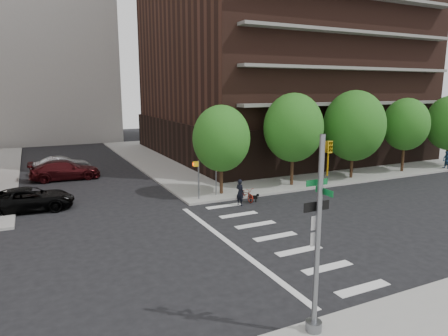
{
  "coord_description": "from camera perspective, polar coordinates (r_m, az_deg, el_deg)",
  "views": [
    {
      "loc": [
        -7.73,
        -16.18,
        7.36
      ],
      "look_at": [
        3.0,
        6.0,
        2.5
      ],
      "focal_mm": 32.0,
      "sensor_mm": 36.0,
      "label": 1
    }
  ],
  "objects": [
    {
      "name": "ground",
      "position": [
        19.39,
        -0.27,
        -11.16
      ],
      "size": [
        120.0,
        120.0,
        0.0
      ],
      "primitive_type": "plane",
      "color": "black",
      "rests_on": "ground"
    },
    {
      "name": "sidewalk_ne",
      "position": [
        49.24,
        9.52,
        2.5
      ],
      "size": [
        39.0,
        33.0,
        0.15
      ],
      "primitive_type": "cube",
      "color": "gray",
      "rests_on": "ground"
    },
    {
      "name": "crosswalk",
      "position": [
        20.36,
        5.43,
        -10.07
      ],
      "size": [
        3.85,
        13.0,
        0.01
      ],
      "color": "silver",
      "rests_on": "ground"
    },
    {
      "name": "tree_a",
      "position": [
        27.53,
        -0.39,
        4.24
      ],
      "size": [
        4.0,
        4.0,
        5.9
      ],
      "color": "#301E11",
      "rests_on": "sidewalk_ne"
    },
    {
      "name": "tree_b",
      "position": [
        30.52,
        9.88,
        5.7
      ],
      "size": [
        4.5,
        4.5,
        6.65
      ],
      "color": "#301E11",
      "rests_on": "sidewalk_ne"
    },
    {
      "name": "tree_c",
      "position": [
        34.36,
        18.09,
        5.75
      ],
      "size": [
        5.0,
        5.0,
        6.8
      ],
      "color": "#301E11",
      "rests_on": "sidewalk_ne"
    },
    {
      "name": "tree_d",
      "position": [
        38.76,
        24.54,
        5.69
      ],
      "size": [
        4.0,
        4.0,
        6.2
      ],
      "color": "#301E11",
      "rests_on": "sidewalk_ne"
    },
    {
      "name": "traffic_signal",
      "position": [
        12.24,
        13.26,
        -11.53
      ],
      "size": [
        0.9,
        0.75,
        6.0
      ],
      "color": "slate",
      "rests_on": "sidewalk_s"
    },
    {
      "name": "pedestrian_signal",
      "position": [
        26.69,
        -3.12,
        -0.77
      ],
      "size": [
        2.18,
        0.67,
        2.6
      ],
      "color": "slate",
      "rests_on": "sidewalk_ne"
    },
    {
      "name": "parked_car_black",
      "position": [
        27.41,
        -26.03,
        -4.02
      ],
      "size": [
        2.8,
        5.37,
        1.44
      ],
      "primitive_type": "imported",
      "rotation": [
        0.0,
        0.0,
        1.49
      ],
      "color": "black",
      "rests_on": "ground"
    },
    {
      "name": "parked_car_maroon",
      "position": [
        35.52,
        -21.75,
        -0.28
      ],
      "size": [
        2.49,
        5.63,
        1.61
      ],
      "primitive_type": "imported",
      "rotation": [
        0.0,
        0.0,
        1.53
      ],
      "color": "#3C0D10",
      "rests_on": "ground"
    },
    {
      "name": "parked_car_silver",
      "position": [
        38.09,
        -22.05,
        0.36
      ],
      "size": [
        1.96,
        4.76,
        1.53
      ],
      "primitive_type": "imported",
      "rotation": [
        0.0,
        0.0,
        1.65
      ],
      "color": "#96989C",
      "rests_on": "ground"
    },
    {
      "name": "scooter",
      "position": [
        26.84,
        3.09,
        -3.74
      ],
      "size": [
        0.82,
        1.84,
        0.93
      ],
      "primitive_type": "imported",
      "rotation": [
        0.0,
        0.0,
        0.12
      ],
      "color": "#9F2417",
      "rests_on": "ground"
    },
    {
      "name": "dog_walker",
      "position": [
        25.71,
        2.31,
        -3.5
      ],
      "size": [
        0.73,
        0.59,
        1.72
      ],
      "primitive_type": "imported",
      "rotation": [
        0.0,
        0.0,
        1.9
      ],
      "color": "black",
      "rests_on": "ground"
    },
    {
      "name": "dog",
      "position": [
        26.63,
        4.29,
        -4.16
      ],
      "size": [
        0.64,
        0.37,
        0.54
      ],
      "rotation": [
        0.0,
        0.0,
        -0.38
      ],
      "color": "black",
      "rests_on": "ground"
    },
    {
      "name": "pedestrian_far",
      "position": [
        42.19,
        29.22,
        1.01
      ],
      "size": [
        0.84,
        0.68,
        1.62
      ],
      "primitive_type": "imported",
      "rotation": [
        0.0,
        0.0,
        -1.66
      ],
      "color": "navy",
      "rests_on": "sidewalk_ne"
    }
  ]
}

